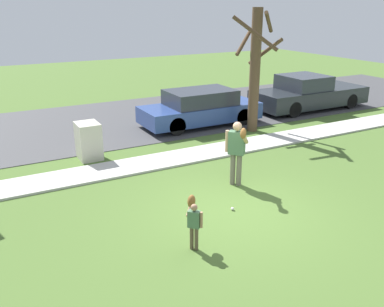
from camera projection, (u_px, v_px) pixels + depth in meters
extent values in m
plane|color=#4C6B2D|center=(167.00, 162.00, 12.32)|extent=(48.00, 48.00, 0.00)
cube|color=beige|center=(166.00, 160.00, 12.39)|extent=(36.00, 1.20, 0.06)
cube|color=#424244|center=(112.00, 121.00, 16.54)|extent=(36.00, 6.80, 0.02)
cylinder|color=#6B6656|center=(239.00, 170.00, 10.62)|extent=(0.13, 0.13, 0.83)
cylinder|color=#6B6656|center=(233.00, 169.00, 10.67)|extent=(0.13, 0.13, 0.83)
cube|color=#4C7251|center=(237.00, 143.00, 10.41)|extent=(0.43, 0.44, 0.59)
sphere|color=tan|center=(237.00, 126.00, 10.27)|extent=(0.22, 0.22, 0.22)
cylinder|color=tan|center=(245.00, 139.00, 10.04)|extent=(0.44, 0.41, 0.40)
ellipsoid|color=brown|center=(243.00, 133.00, 9.81)|extent=(0.26, 0.25, 0.26)
cylinder|color=tan|center=(227.00, 141.00, 10.48)|extent=(0.10, 0.10, 0.55)
cylinder|color=brown|center=(192.00, 238.00, 7.88)|extent=(0.07, 0.07, 0.47)
cylinder|color=brown|center=(196.00, 239.00, 7.85)|extent=(0.07, 0.07, 0.47)
cube|color=#4C7251|center=(194.00, 219.00, 7.73)|extent=(0.24, 0.25, 0.33)
sphere|color=#A87A5B|center=(194.00, 207.00, 7.65)|extent=(0.13, 0.13, 0.13)
cylinder|color=#A87A5B|center=(190.00, 209.00, 7.86)|extent=(0.25, 0.23, 0.22)
ellipsoid|color=brown|center=(191.00, 201.00, 7.92)|extent=(0.26, 0.25, 0.26)
cylinder|color=#A87A5B|center=(201.00, 220.00, 7.69)|extent=(0.05, 0.05, 0.31)
sphere|color=white|center=(232.00, 209.00, 9.42)|extent=(0.07, 0.07, 0.07)
cube|color=beige|center=(89.00, 141.00, 12.42)|extent=(0.64, 0.78, 1.09)
cylinder|color=brown|center=(255.00, 72.00, 14.65)|extent=(0.37, 0.37, 4.26)
cylinder|color=brown|center=(265.00, 52.00, 14.82)|extent=(0.53, 1.36, 1.02)
cylinder|color=brown|center=(244.00, 42.00, 14.55)|extent=(1.05, 0.68, 0.85)
cylinder|color=brown|center=(255.00, 34.00, 13.63)|extent=(1.25, 1.11, 1.14)
cylinder|color=brown|center=(269.00, 22.00, 13.96)|extent=(0.83, 0.72, 0.74)
cube|color=#2D478C|center=(200.00, 112.00, 15.90)|extent=(4.50, 1.80, 0.60)
cube|color=#2D333D|center=(200.00, 97.00, 15.71)|extent=(2.48, 1.66, 0.55)
cylinder|color=black|center=(220.00, 108.00, 17.24)|extent=(0.64, 0.22, 0.64)
cylinder|color=black|center=(243.00, 116.00, 15.93)|extent=(0.64, 0.22, 0.64)
cylinder|color=black|center=(158.00, 116.00, 15.98)|extent=(0.64, 0.22, 0.64)
cylinder|color=black|center=(177.00, 126.00, 14.67)|extent=(0.64, 0.22, 0.64)
cube|color=#23282D|center=(309.00, 96.00, 18.37)|extent=(5.20, 1.95, 0.70)
cube|color=#2D333D|center=(304.00, 82.00, 17.97)|extent=(1.82, 1.79, 0.60)
cylinder|color=black|center=(322.00, 94.00, 19.88)|extent=(0.64, 0.22, 0.64)
cylinder|color=black|center=(350.00, 101.00, 18.45)|extent=(0.64, 0.22, 0.64)
cylinder|color=black|center=(267.00, 101.00, 18.43)|extent=(0.64, 0.22, 0.64)
cylinder|color=black|center=(294.00, 109.00, 17.00)|extent=(0.64, 0.22, 0.64)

